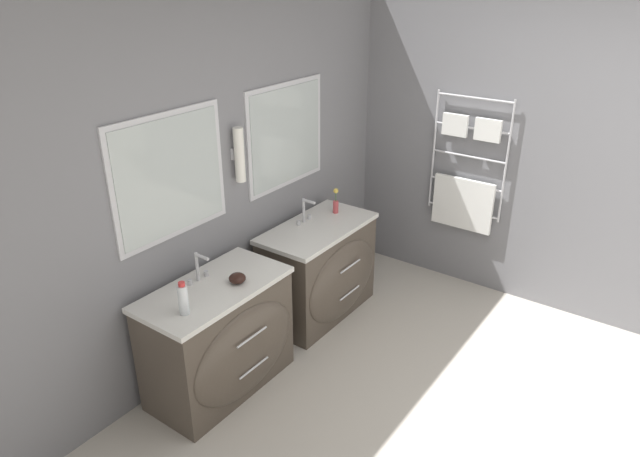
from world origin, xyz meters
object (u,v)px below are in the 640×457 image
vanity_left (222,339)px  amenity_bowl (237,278)px  toiletry_bottle (183,299)px  vanity_right (321,271)px  flower_vase (336,203)px

vanity_left → amenity_bowl: amenity_bowl is taller
amenity_bowl → vanity_left: bearing=154.5°
toiletry_bottle → amenity_bowl: size_ratio=1.91×
vanity_left → vanity_right: same height
toiletry_bottle → vanity_left: bearing=9.3°
vanity_left → flower_vase: (1.43, 0.07, 0.47)m
toiletry_bottle → flower_vase: (1.74, 0.12, -0.01)m
flower_vase → toiletry_bottle: bearing=-176.0°
vanity_left → vanity_right: 1.13m
vanity_left → amenity_bowl: (0.12, -0.06, 0.42)m
toiletry_bottle → flower_vase: flower_vase is taller
amenity_bowl → flower_vase: (1.31, 0.13, 0.05)m
toiletry_bottle → flower_vase: size_ratio=0.99×
toiletry_bottle → amenity_bowl: 0.44m
vanity_right → vanity_left: bearing=180.0°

